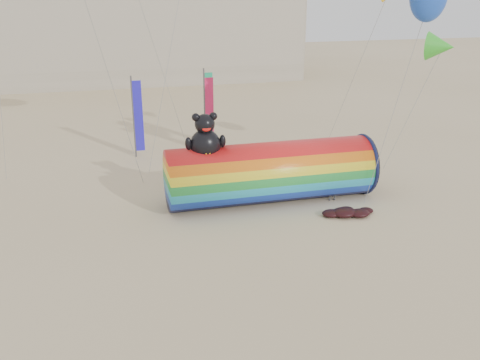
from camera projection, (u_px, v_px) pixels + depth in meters
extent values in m
plane|color=#CCB58C|center=(238.00, 246.00, 22.74)|extent=(160.00, 160.00, 0.00)
cylinder|color=red|center=(271.00, 172.00, 27.01)|extent=(10.51, 3.07, 3.07)
torus|color=#0F1438|center=(363.00, 164.00, 28.25)|extent=(0.21, 3.21, 3.21)
cylinder|color=black|center=(365.00, 164.00, 28.28)|extent=(0.05, 3.04, 3.04)
ellipsoid|color=black|center=(205.00, 145.00, 25.64)|extent=(1.50, 1.34, 1.58)
ellipsoid|color=yellow|center=(207.00, 150.00, 25.23)|extent=(0.77, 0.34, 0.67)
sphere|color=black|center=(205.00, 124.00, 25.27)|extent=(0.96, 0.96, 0.96)
sphere|color=black|center=(196.00, 117.00, 25.05)|extent=(0.39, 0.39, 0.39)
sphere|color=black|center=(213.00, 116.00, 25.26)|extent=(0.39, 0.39, 0.39)
ellipsoid|color=red|center=(206.00, 129.00, 24.96)|extent=(0.42, 0.15, 0.27)
ellipsoid|color=black|center=(188.00, 144.00, 25.30)|extent=(0.32, 0.32, 0.63)
ellipsoid|color=black|center=(223.00, 141.00, 25.70)|extent=(0.32, 0.32, 0.63)
imported|color=#505157|center=(332.00, 186.00, 27.28)|extent=(0.57, 0.38, 1.52)
ellipsoid|color=#33090C|center=(344.00, 212.00, 25.55)|extent=(1.17, 0.99, 0.41)
ellipsoid|color=#33090C|center=(360.00, 213.00, 25.55)|extent=(0.99, 0.84, 0.34)
ellipsoid|color=#33090C|center=(331.00, 213.00, 25.55)|extent=(0.91, 0.77, 0.32)
ellipsoid|color=#33090C|center=(346.00, 210.00, 26.01)|extent=(0.78, 0.66, 0.27)
ellipsoid|color=#33090C|center=(366.00, 211.00, 25.95)|extent=(0.73, 0.62, 0.25)
cylinder|color=#59595E|center=(134.00, 117.00, 33.61)|extent=(0.10, 0.10, 5.20)
cube|color=#251DD9|center=(138.00, 116.00, 33.67)|extent=(0.56, 0.06, 4.50)
cylinder|color=#59595E|center=(205.00, 113.00, 34.65)|extent=(0.10, 0.10, 5.20)
cube|color=#E8205B|center=(209.00, 112.00, 34.71)|extent=(0.56, 0.06, 4.50)
cylinder|color=#59595E|center=(204.00, 107.00, 36.59)|extent=(0.10, 0.10, 5.20)
cube|color=#1AAB72|center=(209.00, 106.00, 36.65)|extent=(0.56, 0.06, 4.50)
cone|color=green|center=(441.00, 47.00, 28.75)|extent=(1.55, 1.55, 1.39)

